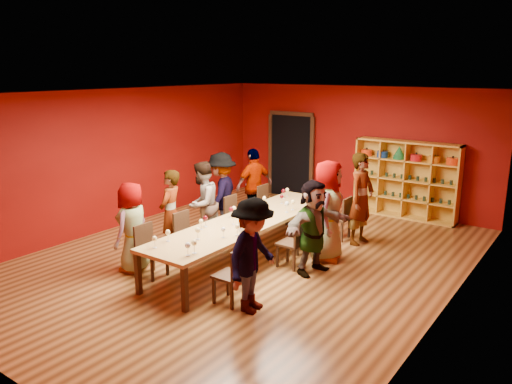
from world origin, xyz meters
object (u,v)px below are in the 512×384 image
person_left_0 (132,227)px  person_right_4 (361,199)px  chair_person_left_3 (235,215)px  person_left_1 (171,213)px  chair_person_right_3 (314,230)px  chair_person_left_0 (149,247)px  chair_person_right_4 (342,216)px  chair_person_left_1 (186,233)px  person_right_3 (327,211)px  person_left_3 (221,195)px  tasting_table (248,223)px  spittoon_bowl (251,215)px  chair_person_right_0 (234,273)px  person_left_2 (202,204)px  chair_person_left_2 (213,223)px  chair_person_right_2 (295,241)px  wine_bottle (308,192)px  chair_person_left_4 (267,203)px  person_right_2 (313,227)px  person_left_4 (254,186)px  person_right_0 (253,256)px  shelving_unit (406,176)px

person_left_0 → person_right_4: person_right_4 is taller
person_left_0 → chair_person_left_3: person_left_0 is taller
person_left_1 → chair_person_right_3: size_ratio=1.83×
chair_person_left_0 → chair_person_right_4: same height
chair_person_left_1 → person_right_3: size_ratio=0.48×
chair_person_left_0 → chair_person_left_1: bearing=90.0°
person_left_0 → person_left_3: (0.03, 2.35, 0.09)m
tasting_table → person_left_1: bearing=-153.0°
chair_person_right_4 → spittoon_bowl: (-0.90, -1.92, 0.32)m
chair_person_left_3 → person_right_4: (2.22, 1.22, 0.42)m
person_left_3 → chair_person_right_0: bearing=22.1°
person_left_1 → chair_person_left_1: bearing=70.0°
person_left_1 → spittoon_bowl: (1.30, 0.73, 0.00)m
person_left_2 → chair_person_right_4: bearing=120.4°
chair_person_left_2 → person_left_2: person_left_2 is taller
chair_person_right_0 → chair_person_right_3: (0.00, 2.41, 0.00)m
tasting_table → chair_person_right_0: bearing=-59.8°
chair_person_left_3 → chair_person_right_2: (1.82, -0.62, 0.00)m
person_left_3 → chair_person_right_2: size_ratio=1.96×
chair_person_right_0 → person_left_2: bearing=141.5°
chair_person_left_0 → chair_person_right_4: size_ratio=1.00×
chair_person_left_2 → wine_bottle: 2.18m
wine_bottle → chair_person_right_3: bearing=-54.8°
person_left_0 → person_right_3: person_right_3 is taller
chair_person_left_2 → chair_person_left_4: bearing=90.0°
tasting_table → spittoon_bowl: size_ratio=15.83×
person_right_2 → person_right_4: bearing=11.8°
chair_person_left_1 → person_left_4: (-0.34, 2.60, 0.35)m
person_left_0 → person_right_0: (2.54, -0.00, 0.06)m
person_left_0 → person_right_3: 3.44m
person_right_0 → chair_person_left_3: bearing=36.1°
shelving_unit → person_right_0: size_ratio=1.43×
chair_person_right_0 → chair_person_left_2: bearing=137.7°
person_left_0 → wine_bottle: size_ratio=4.54×
chair_person_right_4 → chair_person_left_0: bearing=-117.1°
person_left_0 → chair_person_right_4: (2.20, 3.56, -0.28)m
person_right_3 → chair_person_right_4: (-0.26, 1.16, -0.42)m
chair_person_left_2 → person_left_2: bearing=180.0°
chair_person_left_3 → chair_person_right_4: bearing=33.8°
person_left_2 → chair_person_left_4: (0.26, 1.85, -0.34)m
chair_person_left_2 → person_right_3: size_ratio=0.48×
person_left_3 → chair_person_left_4: size_ratio=1.96×
chair_person_left_1 → chair_person_left_4: (0.00, 2.60, 0.00)m
chair_person_left_0 → spittoon_bowl: 1.91m
person_left_0 → person_right_2: 3.08m
chair_person_left_0 → person_left_2: person_left_2 is taller
tasting_table → person_left_4: (-1.25, 1.95, 0.14)m
person_left_4 → spittoon_bowl: person_left_4 is taller
person_left_3 → person_left_4: size_ratio=1.04×
person_right_0 → chair_person_right_2: 1.79m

